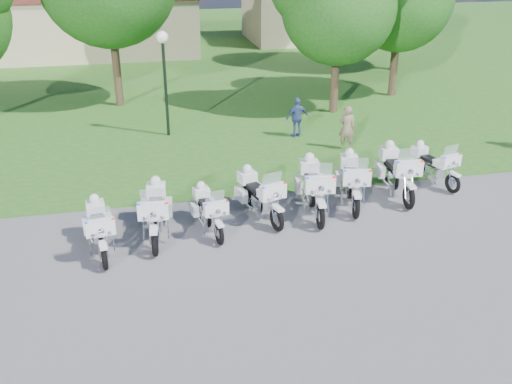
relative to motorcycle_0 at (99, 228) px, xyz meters
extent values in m
plane|color=slate|center=(4.55, -0.62, -0.63)|extent=(100.00, 100.00, 0.00)
cube|color=#2C6720|center=(4.55, 26.38, -0.63)|extent=(100.00, 48.00, 0.01)
torus|color=black|center=(0.12, -0.94, -0.32)|extent=(0.20, 0.65, 0.64)
torus|color=black|center=(-0.08, 0.67, -0.32)|extent=(0.20, 0.65, 0.64)
cube|color=white|center=(0.12, -0.95, 0.01)|extent=(0.22, 0.44, 0.07)
cube|color=white|center=(0.09, -0.72, 0.37)|extent=(0.71, 0.31, 0.38)
cube|color=silver|center=(0.08, -0.66, 0.70)|extent=(0.54, 0.18, 0.36)
sphere|color=red|center=(0.40, -0.74, 0.55)|extent=(0.09, 0.09, 0.09)
sphere|color=#1426E5|center=(-0.21, -0.81, 0.55)|extent=(0.09, 0.09, 0.09)
cube|color=silver|center=(0.01, -0.11, -0.21)|extent=(0.39, 0.57, 0.32)
cube|color=white|center=(0.04, -0.34, 0.13)|extent=(0.36, 0.53, 0.21)
cube|color=black|center=(-0.02, 0.17, 0.11)|extent=(0.39, 0.63, 0.11)
cube|color=white|center=(0.22, 0.57, -0.16)|extent=(0.23, 0.51, 0.34)
cube|color=white|center=(-0.35, 0.50, -0.16)|extent=(0.23, 0.51, 0.34)
cube|color=white|center=(-0.09, 0.70, 0.24)|extent=(0.50, 0.43, 0.30)
sphere|color=white|center=(-0.09, 0.70, 0.49)|extent=(0.25, 0.25, 0.25)
torus|color=black|center=(1.32, -0.55, -0.29)|extent=(0.20, 0.71, 0.70)
torus|color=black|center=(1.50, 1.23, -0.29)|extent=(0.20, 0.71, 0.70)
cube|color=white|center=(1.32, -0.57, 0.08)|extent=(0.23, 0.48, 0.07)
cube|color=white|center=(1.35, -0.30, 0.47)|extent=(0.78, 0.32, 0.42)
cube|color=silver|center=(1.35, -0.24, 0.83)|extent=(0.60, 0.18, 0.39)
sphere|color=red|center=(1.68, -0.40, 0.67)|extent=(0.09, 0.09, 0.09)
sphere|color=#1426E5|center=(1.01, -0.33, 0.67)|extent=(0.09, 0.09, 0.09)
cube|color=silver|center=(1.41, 0.36, -0.16)|extent=(0.41, 0.62, 0.36)
cube|color=white|center=(1.39, 0.11, 0.21)|extent=(0.39, 0.58, 0.23)
cube|color=black|center=(1.44, 0.68, 0.18)|extent=(0.42, 0.68, 0.13)
cube|color=white|center=(1.80, 1.04, -0.11)|extent=(0.24, 0.56, 0.38)
cube|color=white|center=(1.17, 1.11, -0.11)|extent=(0.24, 0.56, 0.38)
cube|color=white|center=(1.50, 1.26, 0.33)|extent=(0.54, 0.47, 0.34)
sphere|color=white|center=(1.50, 1.26, 0.60)|extent=(0.27, 0.27, 0.27)
torus|color=black|center=(2.95, -0.35, -0.34)|extent=(0.21, 0.60, 0.59)
torus|color=black|center=(2.71, 1.13, -0.34)|extent=(0.21, 0.60, 0.59)
cube|color=white|center=(2.96, -0.36, -0.04)|extent=(0.22, 0.41, 0.06)
cube|color=white|center=(2.92, -0.15, 0.29)|extent=(0.66, 0.31, 0.35)
cube|color=silver|center=(2.91, -0.09, 0.60)|extent=(0.50, 0.18, 0.33)
sphere|color=red|center=(3.21, -0.15, 0.46)|extent=(0.08, 0.08, 0.08)
sphere|color=#1426E5|center=(2.65, -0.24, 0.46)|extent=(0.08, 0.08, 0.08)
cube|color=silver|center=(2.83, 0.41, -0.24)|extent=(0.37, 0.53, 0.30)
cube|color=white|center=(2.86, 0.20, 0.07)|extent=(0.35, 0.50, 0.19)
cube|color=black|center=(2.79, 0.67, 0.05)|extent=(0.38, 0.59, 0.11)
cube|color=white|center=(2.99, 1.04, -0.19)|extent=(0.23, 0.48, 0.32)
cube|color=white|center=(2.47, 0.96, -0.19)|extent=(0.23, 0.48, 0.32)
cube|color=white|center=(2.71, 1.16, 0.17)|extent=(0.47, 0.42, 0.28)
sphere|color=white|center=(2.71, 1.16, 0.40)|extent=(0.23, 0.23, 0.23)
torus|color=black|center=(4.58, 0.06, -0.31)|extent=(0.30, 0.68, 0.67)
torus|color=black|center=(4.12, 1.70, -0.31)|extent=(0.30, 0.68, 0.67)
cube|color=white|center=(4.58, 0.04, 0.04)|extent=(0.29, 0.47, 0.07)
cube|color=white|center=(4.52, 0.28, 0.41)|extent=(0.76, 0.42, 0.40)
cube|color=silver|center=(4.50, 0.34, 0.76)|extent=(0.57, 0.27, 0.38)
sphere|color=red|center=(4.84, 0.31, 0.60)|extent=(0.09, 0.09, 0.09)
sphere|color=#1426E5|center=(4.23, 0.14, 0.60)|extent=(0.09, 0.09, 0.09)
cube|color=silver|center=(4.35, 0.90, -0.19)|extent=(0.48, 0.63, 0.34)
cube|color=white|center=(4.41, 0.67, 0.16)|extent=(0.45, 0.59, 0.22)
cube|color=black|center=(4.27, 1.19, 0.14)|extent=(0.49, 0.69, 0.12)
cube|color=white|center=(4.45, 1.63, -0.14)|extent=(0.31, 0.55, 0.36)
cube|color=white|center=(3.88, 1.47, -0.14)|extent=(0.31, 0.55, 0.36)
cube|color=white|center=(4.12, 1.72, 0.28)|extent=(0.57, 0.51, 0.32)
sphere|color=white|center=(4.12, 1.72, 0.54)|extent=(0.26, 0.26, 0.26)
torus|color=black|center=(5.75, -0.07, -0.27)|extent=(0.24, 0.76, 0.75)
torus|color=black|center=(6.00, 1.82, -0.27)|extent=(0.24, 0.76, 0.75)
cube|color=white|center=(5.75, -0.09, 0.13)|extent=(0.26, 0.51, 0.08)
cube|color=white|center=(5.79, 0.18, 0.54)|extent=(0.83, 0.37, 0.45)
cube|color=silver|center=(5.79, 0.25, 0.93)|extent=(0.64, 0.22, 0.42)
sphere|color=red|center=(6.13, 0.07, 0.75)|extent=(0.10, 0.10, 0.10)
sphere|color=#1426E5|center=(5.42, 0.16, 0.75)|extent=(0.10, 0.10, 0.10)
cube|color=silver|center=(5.88, 0.90, -0.13)|extent=(0.46, 0.67, 0.38)
cube|color=white|center=(5.84, 0.63, 0.26)|extent=(0.43, 0.62, 0.25)
cube|color=black|center=(5.92, 1.23, 0.24)|extent=(0.47, 0.74, 0.13)
cube|color=white|center=(6.31, 1.61, -0.07)|extent=(0.28, 0.60, 0.40)
cube|color=white|center=(5.65, 1.69, -0.07)|extent=(0.28, 0.60, 0.40)
cube|color=white|center=(6.00, 1.85, 0.40)|extent=(0.59, 0.51, 0.36)
sphere|color=white|center=(6.00, 1.85, 0.69)|extent=(0.29, 0.29, 0.29)
torus|color=black|center=(6.92, 0.30, -0.28)|extent=(0.30, 0.73, 0.72)
torus|color=black|center=(7.34, 2.08, -0.28)|extent=(0.30, 0.73, 0.72)
cube|color=white|center=(6.91, 0.28, 0.10)|extent=(0.30, 0.50, 0.08)
cube|color=white|center=(6.98, 0.54, 0.49)|extent=(0.81, 0.43, 0.43)
cube|color=silver|center=(6.99, 0.61, 0.87)|extent=(0.62, 0.27, 0.40)
sphere|color=red|center=(7.29, 0.40, 0.70)|extent=(0.10, 0.10, 0.10)
sphere|color=#1426E5|center=(6.63, 0.56, 0.70)|extent=(0.10, 0.10, 0.10)
cube|color=silver|center=(7.14, 1.21, -0.15)|extent=(0.50, 0.67, 0.37)
cube|color=white|center=(7.08, 0.96, 0.22)|extent=(0.46, 0.62, 0.24)
cube|color=black|center=(7.21, 1.53, 0.20)|extent=(0.51, 0.73, 0.13)
cube|color=white|center=(7.62, 1.85, -0.10)|extent=(0.32, 0.59, 0.39)
cube|color=white|center=(6.99, 2.00, -0.10)|extent=(0.32, 0.59, 0.39)
cube|color=white|center=(7.35, 2.11, 0.35)|extent=(0.60, 0.54, 0.34)
sphere|color=white|center=(7.35, 2.11, 0.63)|extent=(0.28, 0.28, 0.28)
torus|color=black|center=(8.63, 0.55, -0.27)|extent=(0.21, 0.75, 0.74)
torus|color=black|center=(8.80, 2.41, -0.27)|extent=(0.21, 0.75, 0.74)
cube|color=white|center=(8.63, 0.53, 0.11)|extent=(0.24, 0.50, 0.08)
cube|color=white|center=(8.65, 0.80, 0.52)|extent=(0.81, 0.34, 0.44)
cube|color=silver|center=(8.66, 0.87, 0.91)|extent=(0.63, 0.19, 0.41)
sphere|color=red|center=(9.00, 0.71, 0.73)|extent=(0.10, 0.10, 0.10)
sphere|color=#1426E5|center=(8.30, 0.77, 0.73)|extent=(0.10, 0.10, 0.10)
cube|color=silver|center=(8.72, 1.51, -0.14)|extent=(0.43, 0.65, 0.37)
cube|color=white|center=(8.69, 1.24, 0.25)|extent=(0.40, 0.60, 0.24)
cube|color=black|center=(8.75, 1.83, 0.22)|extent=(0.44, 0.71, 0.13)
cube|color=white|center=(9.12, 2.22, -0.08)|extent=(0.25, 0.59, 0.40)
cube|color=white|center=(8.46, 2.28, -0.08)|extent=(0.25, 0.59, 0.40)
cube|color=white|center=(8.81, 2.45, 0.38)|extent=(0.57, 0.49, 0.35)
sphere|color=white|center=(8.81, 2.45, 0.66)|extent=(0.29, 0.29, 0.29)
torus|color=black|center=(10.46, 1.30, -0.33)|extent=(0.26, 0.63, 0.62)
torus|color=black|center=(10.09, 2.83, -0.33)|extent=(0.26, 0.63, 0.62)
cube|color=white|center=(10.47, 1.28, 0.00)|extent=(0.26, 0.44, 0.06)
cube|color=white|center=(10.41, 1.51, 0.34)|extent=(0.70, 0.37, 0.37)
cube|color=silver|center=(10.40, 1.56, 0.66)|extent=(0.53, 0.23, 0.35)
sphere|color=red|center=(10.71, 1.52, 0.51)|extent=(0.08, 0.08, 0.08)
sphere|color=#1426E5|center=(10.14, 1.38, 0.51)|extent=(0.08, 0.08, 0.08)
cube|color=silver|center=(10.27, 2.08, -0.22)|extent=(0.43, 0.58, 0.31)
cube|color=white|center=(10.32, 1.87, 0.11)|extent=(0.40, 0.54, 0.20)
cube|color=black|center=(10.20, 2.35, 0.09)|extent=(0.44, 0.63, 0.11)
cube|color=white|center=(10.39, 2.76, -0.17)|extent=(0.28, 0.51, 0.33)
cube|color=white|center=(9.85, 2.63, -0.17)|extent=(0.28, 0.51, 0.33)
cube|color=white|center=(10.08, 2.86, 0.22)|extent=(0.52, 0.47, 0.30)
sphere|color=white|center=(10.08, 2.86, 0.46)|extent=(0.24, 0.24, 0.24)
cylinder|color=black|center=(2.36, 8.75, 1.19)|extent=(0.12, 0.12, 3.66)
sphere|color=white|center=(2.36, 8.75, 3.18)|extent=(0.44, 0.44, 0.44)
cylinder|color=#38281C|center=(0.49, 13.63, 1.43)|extent=(0.36, 0.36, 4.14)
cylinder|color=#38281C|center=(9.83, 10.45, 1.02)|extent=(0.36, 0.36, 3.31)
sphere|color=#244914|center=(9.83, 10.45, 3.88)|extent=(4.82, 4.82, 4.82)
cylinder|color=#38281C|center=(13.65, 12.64, 1.04)|extent=(0.36, 0.36, 3.35)
cylinder|color=#38281C|center=(16.27, 18.15, 1.64)|extent=(0.36, 0.36, 4.54)
cube|color=#C1AC8B|center=(-1.45, 27.38, 1.17)|extent=(14.00, 8.00, 3.60)
cube|color=#C1AC8B|center=(15.55, 29.38, 1.17)|extent=(11.00, 7.00, 3.60)
imported|color=#8C705F|center=(8.66, 5.72, 0.18)|extent=(0.69, 0.57, 1.63)
imported|color=#374C85|center=(7.28, 7.48, 0.15)|extent=(0.98, 0.56, 1.57)
camera|label=1|loc=(1.12, -13.06, 6.63)|focal=40.00mm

